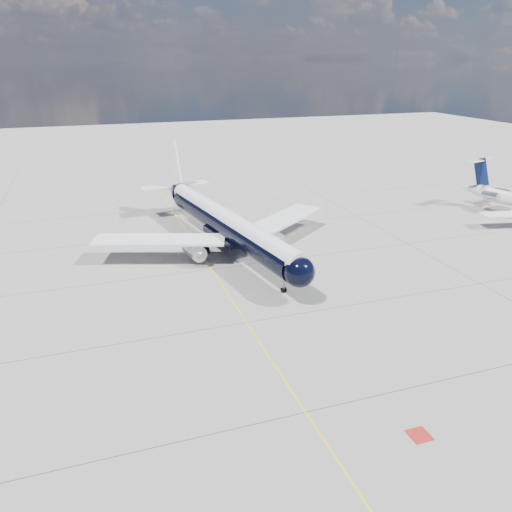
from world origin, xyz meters
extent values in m
plane|color=gray|center=(0.00, 30.00, 0.00)|extent=(320.00, 320.00, 0.00)
cube|color=yellow|center=(0.00, 25.00, 0.00)|extent=(0.16, 160.00, 0.01)
cube|color=maroon|center=(6.80, -10.00, 0.00)|extent=(1.60, 1.60, 0.01)
cylinder|color=black|center=(3.87, 30.31, 3.83)|extent=(9.10, 34.80, 3.47)
sphere|color=black|center=(6.86, 12.29, 3.83)|extent=(3.99, 3.99, 3.47)
cone|color=black|center=(0.36, 51.47, 4.38)|extent=(4.47, 6.87, 3.47)
cylinder|color=white|center=(3.87, 30.31, 4.70)|extent=(8.65, 36.47, 2.71)
cube|color=black|center=(6.89, 12.11, 4.34)|extent=(2.34, 1.44, 0.50)
cube|color=white|center=(-5.81, 30.09, 3.01)|extent=(18.07, 9.91, 0.29)
cube|color=white|center=(13.11, 33.23, 3.01)|extent=(16.70, 14.28, 0.29)
cube|color=black|center=(3.87, 30.31, 2.56)|extent=(5.28, 9.64, 0.91)
cylinder|color=#B4B4BC|center=(-1.68, 27.53, 1.96)|extent=(2.71, 4.48, 2.05)
cylinder|color=#B4B4BC|center=(10.03, 29.48, 1.96)|extent=(2.71, 4.48, 2.05)
sphere|color=gray|center=(-1.37, 25.64, 1.96)|extent=(1.16, 1.16, 1.00)
sphere|color=gray|center=(10.34, 27.59, 1.96)|extent=(1.16, 1.16, 1.00)
cube|color=white|center=(-1.71, 27.71, 2.65)|extent=(0.68, 2.92, 1.00)
cube|color=white|center=(10.00, 29.66, 2.65)|extent=(0.68, 2.92, 1.00)
cube|color=white|center=(0.44, 51.02, 9.04)|extent=(1.24, 5.76, 7.78)
cube|color=white|center=(0.36, 51.47, 5.11)|extent=(12.19, 4.83, 0.20)
cylinder|color=gray|center=(6.34, 15.45, 1.14)|extent=(0.19, 0.19, 1.92)
cylinder|color=black|center=(6.16, 15.42, 0.32)|extent=(0.27, 0.66, 0.64)
cylinder|color=black|center=(6.52, 15.48, 0.32)|extent=(0.27, 0.66, 0.64)
cylinder|color=gray|center=(0.77, 31.18, 1.23)|extent=(0.27, 0.27, 1.73)
cylinder|color=gray|center=(6.53, 32.14, 1.23)|extent=(0.27, 0.27, 1.73)
cylinder|color=black|center=(0.85, 30.68, 0.50)|extent=(0.57, 1.06, 1.00)
cylinder|color=black|center=(0.69, 31.68, 0.50)|extent=(0.57, 1.06, 1.00)
cylinder|color=black|center=(6.61, 31.64, 0.50)|extent=(0.57, 1.06, 1.00)
cylinder|color=black|center=(6.45, 32.63, 0.50)|extent=(0.57, 1.06, 1.00)
cone|color=white|center=(53.62, 39.47, 3.11)|extent=(3.54, 4.93, 2.40)
cylinder|color=#B4B4BC|center=(53.20, 34.26, 3.11)|extent=(2.07, 3.10, 1.33)
cylinder|color=#B4B4BC|center=(56.78, 35.30, 3.11)|extent=(2.07, 3.10, 1.33)
cube|color=white|center=(53.62, 34.38, 3.11)|extent=(1.25, 1.61, 0.16)
cube|color=white|center=(56.35, 35.18, 3.11)|extent=(1.25, 1.61, 0.16)
cube|color=#0A1547|center=(53.99, 38.19, 6.43)|extent=(1.25, 3.64, 5.44)
cube|color=white|center=(53.84, 38.70, 8.56)|extent=(7.31, 3.69, 0.14)
camera|label=1|loc=(-13.85, -33.58, 25.52)|focal=35.00mm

